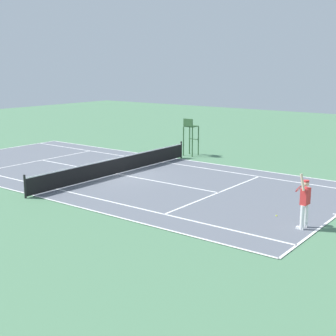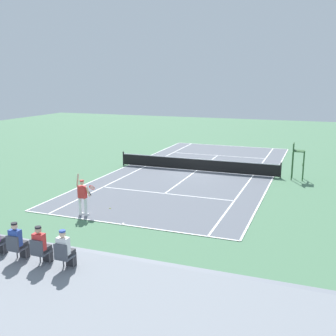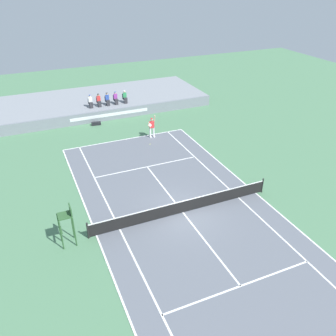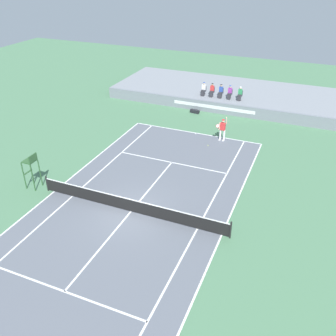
% 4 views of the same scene
% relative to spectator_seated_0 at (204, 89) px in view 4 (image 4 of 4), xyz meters
% --- Properties ---
extents(ground_plane, '(80.00, 80.00, 0.00)m').
position_rel_spectator_seated_0_xyz_m(ground_plane, '(1.51, -18.39, -1.68)').
color(ground_plane, '#4C7A56').
extents(court, '(11.08, 23.88, 0.03)m').
position_rel_spectator_seated_0_xyz_m(court, '(1.51, -18.39, -1.67)').
color(court, slate).
rests_on(court, ground).
extents(net, '(11.98, 0.10, 1.07)m').
position_rel_spectator_seated_0_xyz_m(net, '(1.51, -18.39, -1.16)').
color(net, black).
rests_on(net, ground).
extents(barrier_wall, '(22.62, 0.25, 1.07)m').
position_rel_spectator_seated_0_xyz_m(barrier_wall, '(1.51, -1.39, -1.15)').
color(barrier_wall, gray).
rests_on(barrier_wall, ground).
extents(bleacher_platform, '(22.62, 8.66, 1.07)m').
position_rel_spectator_seated_0_xyz_m(bleacher_platform, '(1.51, 3.06, -1.15)').
color(bleacher_platform, gray).
rests_on(bleacher_platform, ground).
extents(spectator_seated_0, '(0.44, 0.60, 1.26)m').
position_rel_spectator_seated_0_xyz_m(spectator_seated_0, '(0.00, 0.00, 0.00)').
color(spectator_seated_0, '#474C56').
rests_on(spectator_seated_0, bleacher_platform).
extents(spectator_seated_1, '(0.44, 0.60, 1.26)m').
position_rel_spectator_seated_0_xyz_m(spectator_seated_1, '(0.85, 0.00, 0.00)').
color(spectator_seated_1, '#474C56').
rests_on(spectator_seated_1, bleacher_platform).
extents(spectator_seated_2, '(0.44, 0.60, 1.26)m').
position_rel_spectator_seated_0_xyz_m(spectator_seated_2, '(1.73, 0.00, 0.00)').
color(spectator_seated_2, '#474C56').
rests_on(spectator_seated_2, bleacher_platform).
extents(spectator_seated_3, '(0.44, 0.60, 1.26)m').
position_rel_spectator_seated_0_xyz_m(spectator_seated_3, '(2.61, 0.00, 0.00)').
color(spectator_seated_3, '#474C56').
rests_on(spectator_seated_3, bleacher_platform).
extents(spectator_seated_4, '(0.44, 0.60, 1.26)m').
position_rel_spectator_seated_0_xyz_m(spectator_seated_4, '(3.60, 0.00, 0.00)').
color(spectator_seated_4, '#474C56').
rests_on(spectator_seated_4, bleacher_platform).
extents(tennis_player, '(0.77, 0.62, 2.08)m').
position_rel_spectator_seated_0_xyz_m(tennis_player, '(3.86, -6.98, -0.69)').
color(tennis_player, white).
rests_on(tennis_player, ground).
extents(tennis_ball, '(0.07, 0.07, 0.07)m').
position_rel_spectator_seated_0_xyz_m(tennis_ball, '(3.14, -8.35, -1.65)').
color(tennis_ball, '#D1E533').
rests_on(tennis_ball, ground).
extents(umpire_chair, '(0.77, 0.77, 2.44)m').
position_rel_spectator_seated_0_xyz_m(umpire_chair, '(-5.45, -18.39, -0.13)').
color(umpire_chair, '#2D562D').
rests_on(umpire_chair, ground).
extents(equipment_bag, '(0.94, 0.44, 0.32)m').
position_rel_spectator_seated_0_xyz_m(equipment_bag, '(-0.10, -2.17, -1.52)').
color(equipment_bag, black).
rests_on(equipment_bag, ground).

